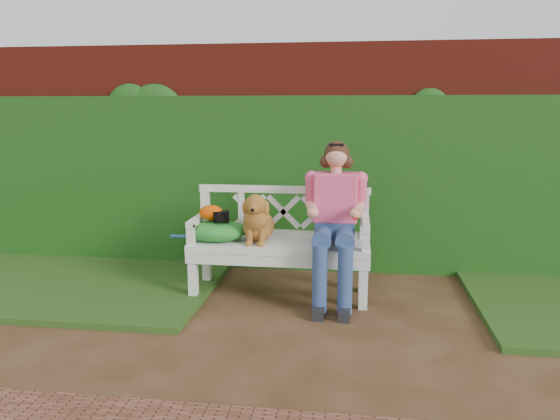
# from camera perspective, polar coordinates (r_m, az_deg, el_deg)

# --- Properties ---
(ground) EXTENTS (60.00, 60.00, 0.00)m
(ground) POSITION_cam_1_polar(r_m,az_deg,el_deg) (3.94, 5.65, -13.21)
(ground) COLOR #382310
(brick_wall) EXTENTS (10.00, 0.30, 2.20)m
(brick_wall) POSITION_cam_1_polar(r_m,az_deg,el_deg) (5.52, 6.71, 5.51)
(brick_wall) COLOR maroon
(brick_wall) RESTS_ON ground
(ivy_hedge) EXTENTS (10.00, 0.18, 1.70)m
(ivy_hedge) POSITION_cam_1_polar(r_m,az_deg,el_deg) (5.33, 6.59, 2.62)
(ivy_hedge) COLOR #23611A
(ivy_hedge) RESTS_ON ground
(grass_left) EXTENTS (2.60, 2.00, 0.05)m
(grass_left) POSITION_cam_1_polar(r_m,az_deg,el_deg) (5.39, -20.49, -6.90)
(grass_left) COLOR #1F4213
(grass_left) RESTS_ON ground
(garden_bench) EXTENTS (1.60, 0.64, 0.48)m
(garden_bench) POSITION_cam_1_polar(r_m,az_deg,el_deg) (4.66, 0.00, -6.18)
(garden_bench) COLOR white
(garden_bench) RESTS_ON ground
(seated_woman) EXTENTS (0.61, 0.77, 1.26)m
(seated_woman) POSITION_cam_1_polar(r_m,az_deg,el_deg) (4.50, 5.76, -1.69)
(seated_woman) COLOR #EE5B6D
(seated_woman) RESTS_ON ground
(dog) EXTENTS (0.30, 0.40, 0.43)m
(dog) POSITION_cam_1_polar(r_m,az_deg,el_deg) (4.53, -2.35, -0.75)
(dog) COLOR #A16633
(dog) RESTS_ON garden_bench
(tennis_racket) EXTENTS (0.63, 0.32, 0.03)m
(tennis_racket) POSITION_cam_1_polar(r_m,az_deg,el_deg) (4.70, -6.86, -2.87)
(tennis_racket) COLOR silver
(tennis_racket) RESTS_ON garden_bench
(green_bag) EXTENTS (0.57, 0.49, 0.17)m
(green_bag) POSITION_cam_1_polar(r_m,az_deg,el_deg) (4.65, -6.64, -2.13)
(green_bag) COLOR #277D1E
(green_bag) RESTS_ON garden_bench
(camera_item) EXTENTS (0.15, 0.12, 0.09)m
(camera_item) POSITION_cam_1_polar(r_m,az_deg,el_deg) (4.60, -6.13, -0.63)
(camera_item) COLOR black
(camera_item) RESTS_ON green_bag
(baseball_glove) EXTENTS (0.24, 0.21, 0.13)m
(baseball_glove) POSITION_cam_1_polar(r_m,az_deg,el_deg) (4.64, -7.20, -0.28)
(baseball_glove) COLOR #D34403
(baseball_glove) RESTS_ON green_bag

